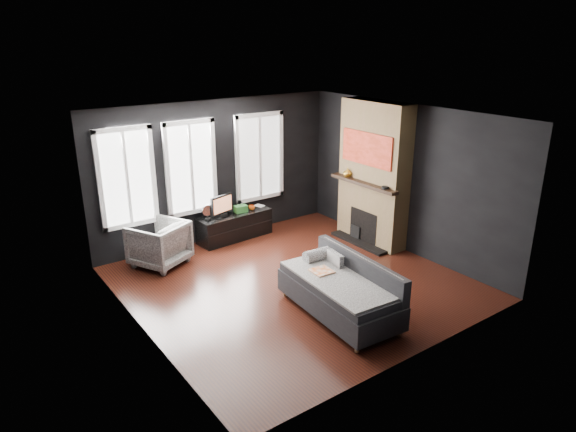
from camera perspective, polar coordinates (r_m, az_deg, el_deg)
floor at (r=8.43m, az=0.64°, el=-7.43°), size 5.00×5.00×0.00m
ceiling at (r=7.59m, az=0.72°, el=11.03°), size 5.00×5.00×0.00m
wall_back at (r=9.95m, az=-7.92°, el=4.98°), size 5.00×0.02×2.70m
wall_left at (r=6.82m, az=-16.51°, el=-2.61°), size 0.02×5.00×2.70m
wall_right at (r=9.54m, az=12.89°, el=4.04°), size 0.02×5.00×2.70m
windows at (r=9.51m, az=-10.53°, el=10.51°), size 4.00×0.16×1.76m
fireplace at (r=9.80m, az=9.49°, el=4.67°), size 0.70×1.62×2.70m
sofa at (r=7.40m, az=5.69°, el=-7.99°), size 1.11×2.01×0.84m
stripe_pillow at (r=7.71m, az=5.25°, el=-5.24°), size 0.12×0.35×0.34m
armchair at (r=9.18m, az=-14.17°, el=-2.76°), size 1.10×1.08×0.86m
media_console at (r=10.15m, az=-5.95°, el=-1.10°), size 1.54×0.57×0.52m
monitor at (r=9.85m, az=-7.37°, el=1.28°), size 0.55×0.26×0.48m
desk_fan at (r=9.74m, az=-8.92°, el=0.45°), size 0.23×0.23×0.31m
mug at (r=10.21m, az=-4.05°, el=1.00°), size 0.13×0.11×0.12m
book at (r=10.37m, az=-3.47°, el=1.52°), size 0.14×0.06×0.20m
storage_box at (r=10.11m, az=-5.27°, el=0.80°), size 0.26×0.18×0.13m
mantel_vase at (r=9.95m, az=6.63°, el=4.82°), size 0.18×0.19×0.17m
mantel_clock at (r=9.28m, az=10.75°, el=3.12°), size 0.17×0.17×0.04m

